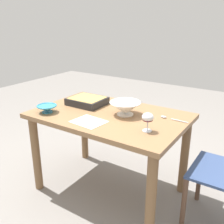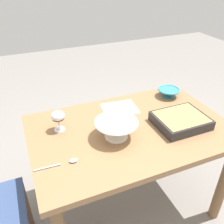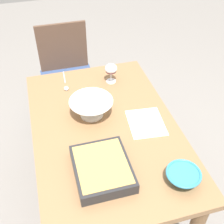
{
  "view_description": "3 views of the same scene",
  "coord_description": "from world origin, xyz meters",
  "px_view_note": "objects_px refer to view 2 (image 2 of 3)",
  "views": [
    {
      "loc": [
        1.1,
        -1.64,
        1.45
      ],
      "look_at": [
        0.09,
        -0.09,
        0.78
      ],
      "focal_mm": 41.86,
      "sensor_mm": 36.0,
      "label": 1
    },
    {
      "loc": [
        0.58,
        1.08,
        1.6
      ],
      "look_at": [
        0.09,
        -0.09,
        0.81
      ],
      "focal_mm": 39.09,
      "sensor_mm": 36.0,
      "label": 2
    },
    {
      "loc": [
        -1.14,
        0.27,
        1.86
      ],
      "look_at": [
        0.07,
        -0.06,
        0.75
      ],
      "focal_mm": 47.16,
      "sensor_mm": 36.0,
      "label": 3
    }
  ],
  "objects_px": {
    "dining_table": "(130,142)",
    "napkin": "(120,109)",
    "wine_glass": "(58,117)",
    "small_bowl": "(169,92)",
    "serving_spoon": "(66,163)",
    "mixing_bowl": "(116,128)",
    "casserole_dish": "(181,120)"
  },
  "relations": [
    {
      "from": "dining_table",
      "to": "napkin",
      "type": "relative_size",
      "value": 5.2
    },
    {
      "from": "serving_spoon",
      "to": "napkin",
      "type": "bearing_deg",
      "value": -141.07
    },
    {
      "from": "wine_glass",
      "to": "small_bowl",
      "type": "height_order",
      "value": "wine_glass"
    },
    {
      "from": "casserole_dish",
      "to": "wine_glass",
      "type": "bearing_deg",
      "value": -18.48
    },
    {
      "from": "mixing_bowl",
      "to": "small_bowl",
      "type": "bearing_deg",
      "value": -151.65
    },
    {
      "from": "dining_table",
      "to": "mixing_bowl",
      "type": "relative_size",
      "value": 4.89
    },
    {
      "from": "wine_glass",
      "to": "small_bowl",
      "type": "bearing_deg",
      "value": -172.77
    },
    {
      "from": "napkin",
      "to": "small_bowl",
      "type": "bearing_deg",
      "value": -176.77
    },
    {
      "from": "wine_glass",
      "to": "napkin",
      "type": "xyz_separation_m",
      "value": [
        -0.44,
        -0.08,
        -0.09
      ]
    },
    {
      "from": "casserole_dish",
      "to": "napkin",
      "type": "height_order",
      "value": "casserole_dish"
    },
    {
      "from": "serving_spoon",
      "to": "napkin",
      "type": "distance_m",
      "value": 0.61
    },
    {
      "from": "dining_table",
      "to": "casserole_dish",
      "type": "xyz_separation_m",
      "value": [
        -0.3,
        0.09,
        0.15
      ]
    },
    {
      "from": "mixing_bowl",
      "to": "serving_spoon",
      "type": "height_order",
      "value": "mixing_bowl"
    },
    {
      "from": "dining_table",
      "to": "small_bowl",
      "type": "bearing_deg",
      "value": -150.24
    },
    {
      "from": "wine_glass",
      "to": "small_bowl",
      "type": "relative_size",
      "value": 0.81
    },
    {
      "from": "wine_glass",
      "to": "casserole_dish",
      "type": "height_order",
      "value": "wine_glass"
    },
    {
      "from": "dining_table",
      "to": "serving_spoon",
      "type": "xyz_separation_m",
      "value": [
        0.44,
        0.15,
        0.12
      ]
    },
    {
      "from": "dining_table",
      "to": "wine_glass",
      "type": "xyz_separation_m",
      "value": [
        0.41,
        -0.15,
        0.21
      ]
    },
    {
      "from": "wine_glass",
      "to": "casserole_dish",
      "type": "xyz_separation_m",
      "value": [
        -0.71,
        0.24,
        -0.06
      ]
    },
    {
      "from": "wine_glass",
      "to": "dining_table",
      "type": "bearing_deg",
      "value": 160.4
    },
    {
      "from": "serving_spoon",
      "to": "napkin",
      "type": "height_order",
      "value": "serving_spoon"
    },
    {
      "from": "dining_table",
      "to": "wine_glass",
      "type": "height_order",
      "value": "wine_glass"
    },
    {
      "from": "small_bowl",
      "to": "serving_spoon",
      "type": "height_order",
      "value": "small_bowl"
    },
    {
      "from": "wine_glass",
      "to": "serving_spoon",
      "type": "relative_size",
      "value": 0.6
    },
    {
      "from": "wine_glass",
      "to": "serving_spoon",
      "type": "xyz_separation_m",
      "value": [
        0.04,
        0.3,
        -0.09
      ]
    },
    {
      "from": "mixing_bowl",
      "to": "serving_spoon",
      "type": "bearing_deg",
      "value": 17.63
    },
    {
      "from": "dining_table",
      "to": "small_bowl",
      "type": "height_order",
      "value": "small_bowl"
    },
    {
      "from": "dining_table",
      "to": "wine_glass",
      "type": "bearing_deg",
      "value": -19.6
    },
    {
      "from": "casserole_dish",
      "to": "napkin",
      "type": "xyz_separation_m",
      "value": [
        0.27,
        -0.32,
        -0.03
      ]
    },
    {
      "from": "wine_glass",
      "to": "serving_spoon",
      "type": "bearing_deg",
      "value": 83.25
    },
    {
      "from": "wine_glass",
      "to": "napkin",
      "type": "height_order",
      "value": "wine_glass"
    },
    {
      "from": "serving_spoon",
      "to": "mixing_bowl",
      "type": "bearing_deg",
      "value": -162.37
    }
  ]
}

